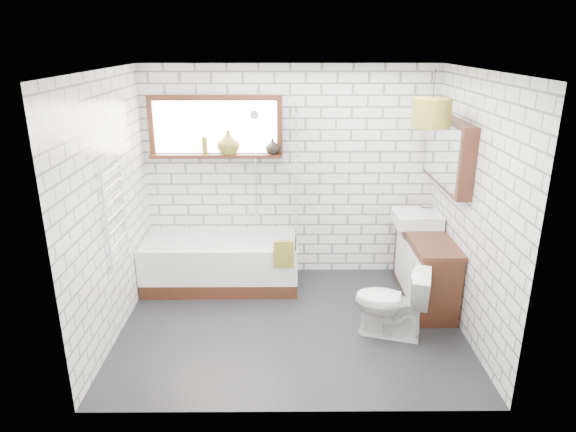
{
  "coord_description": "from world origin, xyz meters",
  "views": [
    {
      "loc": [
        -0.06,
        -4.58,
        2.76
      ],
      "look_at": [
        -0.03,
        0.25,
        1.08
      ],
      "focal_mm": 32.0,
      "sensor_mm": 36.0,
      "label": 1
    }
  ],
  "objects_px": {
    "bathtub": "(221,262)",
    "toilet": "(391,302)",
    "basin": "(417,219)",
    "pendant": "(432,113)",
    "vanity": "(425,266)"
  },
  "relations": [
    {
      "from": "basin",
      "to": "toilet",
      "type": "relative_size",
      "value": 0.71
    },
    {
      "from": "vanity",
      "to": "toilet",
      "type": "bearing_deg",
      "value": -124.25
    },
    {
      "from": "toilet",
      "to": "pendant",
      "type": "relative_size",
      "value": 1.94
    },
    {
      "from": "bathtub",
      "to": "pendant",
      "type": "height_order",
      "value": "pendant"
    },
    {
      "from": "bathtub",
      "to": "pendant",
      "type": "distance_m",
      "value": 2.87
    },
    {
      "from": "vanity",
      "to": "pendant",
      "type": "bearing_deg",
      "value": -118.62
    },
    {
      "from": "vanity",
      "to": "basin",
      "type": "relative_size",
      "value": 2.66
    },
    {
      "from": "vanity",
      "to": "pendant",
      "type": "height_order",
      "value": "pendant"
    },
    {
      "from": "bathtub",
      "to": "pendant",
      "type": "relative_size",
      "value": 4.84
    },
    {
      "from": "pendant",
      "to": "bathtub",
      "type": "bearing_deg",
      "value": 163.13
    },
    {
      "from": "vanity",
      "to": "toilet",
      "type": "distance_m",
      "value": 0.93
    },
    {
      "from": "bathtub",
      "to": "basin",
      "type": "relative_size",
      "value": 3.51
    },
    {
      "from": "bathtub",
      "to": "toilet",
      "type": "xyz_separation_m",
      "value": [
        1.77,
        -1.11,
        0.07
      ]
    },
    {
      "from": "bathtub",
      "to": "basin",
      "type": "distance_m",
      "value": 2.3
    },
    {
      "from": "bathtub",
      "to": "vanity",
      "type": "height_order",
      "value": "vanity"
    }
  ]
}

